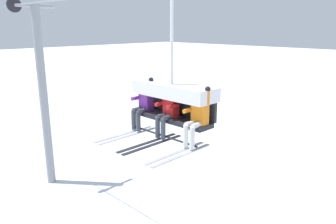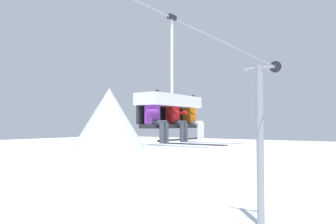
# 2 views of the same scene
# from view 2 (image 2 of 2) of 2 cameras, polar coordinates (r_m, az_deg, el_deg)

# --- Properties ---
(mountain_peak_east) EXTENTS (14.59, 14.59, 12.15)m
(mountain_peak_east) POSITION_cam_2_polar(r_m,az_deg,el_deg) (65.14, -10.23, -1.20)
(mountain_peak_east) COLOR silver
(mountain_peak_east) RESTS_ON ground_plane
(lift_tower_far) EXTENTS (0.36, 1.88, 8.00)m
(lift_tower_far) POSITION_cam_2_polar(r_m,az_deg,el_deg) (16.81, 15.80, -4.73)
(lift_tower_far) COLOR gray
(lift_tower_far) RESTS_ON ground_plane
(lift_cable) EXTENTS (19.34, 0.05, 0.05)m
(lift_cable) POSITION_cam_2_polar(r_m,az_deg,el_deg) (9.06, 1.48, 15.80)
(lift_cable) COLOR gray
(chairlift_chair) EXTENTS (2.12, 0.74, 3.25)m
(chairlift_chair) POSITION_cam_2_polar(r_m,az_deg,el_deg) (8.49, 0.28, 1.07)
(chairlift_chair) COLOR #232328
(skier_purple) EXTENTS (0.48, 1.70, 1.34)m
(skier_purple) POSITION_cam_2_polar(r_m,az_deg,el_deg) (7.67, -2.01, -0.76)
(skier_purple) COLOR purple
(skier_red) EXTENTS (0.46, 1.70, 1.23)m
(skier_red) POSITION_cam_2_polar(r_m,az_deg,el_deg) (8.35, 1.53, -1.02)
(skier_red) COLOR red
(skier_orange) EXTENTS (0.48, 1.70, 1.34)m
(skier_orange) POSITION_cam_2_polar(r_m,az_deg,el_deg) (9.08, 4.46, -0.99)
(skier_orange) COLOR orange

